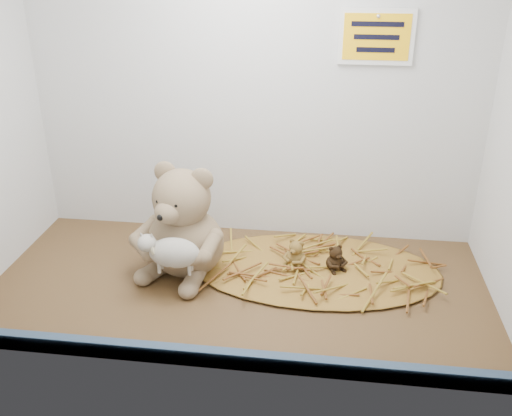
# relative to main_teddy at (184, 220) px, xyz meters

# --- Properties ---
(alcove_shell) EXTENTS (1.20, 0.60, 0.90)m
(alcove_shell) POSITION_rel_main_teddy_xyz_m (0.14, 0.04, 0.31)
(alcove_shell) COLOR #482D19
(alcove_shell) RESTS_ON ground
(front_rail) EXTENTS (1.19, 0.02, 0.04)m
(front_rail) POSITION_rel_main_teddy_xyz_m (0.14, -0.34, -0.13)
(front_rail) COLOR #364E67
(front_rail) RESTS_ON shelf_floor
(straw_bed) EXTENTS (0.63, 0.37, 0.01)m
(straw_bed) POSITION_rel_main_teddy_xyz_m (0.32, 0.04, -0.14)
(straw_bed) COLOR brown
(straw_bed) RESTS_ON shelf_floor
(main_teddy) EXTENTS (0.30, 0.30, 0.29)m
(main_teddy) POSITION_rel_main_teddy_xyz_m (0.00, 0.00, 0.00)
(main_teddy) COLOR #8C7356
(main_teddy) RESTS_ON shelf_floor
(toy_lamb) EXTENTS (0.16, 0.09, 0.10)m
(toy_lamb) POSITION_rel_main_teddy_xyz_m (0.00, -0.10, -0.03)
(toy_lamb) COLOR #B7B2A4
(toy_lamb) RESTS_ON main_teddy
(mini_teddy_tan) EXTENTS (0.08, 0.08, 0.07)m
(mini_teddy_tan) POSITION_rel_main_teddy_xyz_m (0.27, 0.05, -0.09)
(mini_teddy_tan) COLOR brown
(mini_teddy_tan) RESTS_ON straw_bed
(mini_teddy_brown) EXTENTS (0.08, 0.08, 0.07)m
(mini_teddy_brown) POSITION_rel_main_teddy_xyz_m (0.37, 0.04, -0.10)
(mini_teddy_brown) COLOR black
(mini_teddy_brown) RESTS_ON straw_bed
(wall_sign) EXTENTS (0.16, 0.01, 0.11)m
(wall_sign) POSITION_rel_main_teddy_xyz_m (0.44, 0.24, 0.41)
(wall_sign) COLOR #EBA90C
(wall_sign) RESTS_ON back_wall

